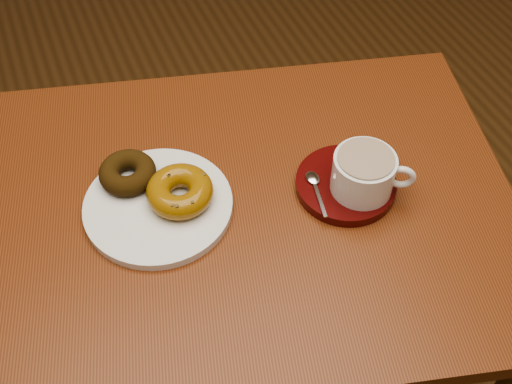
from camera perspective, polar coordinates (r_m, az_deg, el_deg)
name	(u,v)px	position (r m, az deg, el deg)	size (l,w,h in m)	color
cafe_table	(246,250)	(1.16, -0.92, -5.16)	(1.03, 0.87, 0.84)	#643015
donut_plate	(158,206)	(1.05, -8.68, -1.21)	(0.24, 0.24, 0.01)	silver
donut_cinnamon	(128,173)	(1.07, -11.35, 1.70)	(0.09, 0.09, 0.03)	#32200A
donut_caramel	(180,191)	(1.03, -6.78, 0.06)	(0.15, 0.15, 0.04)	#885C0E
saucer	(346,184)	(1.07, 7.97, 0.67)	(0.17, 0.17, 0.02)	#3B0808
coffee_cup	(365,173)	(1.04, 9.63, 1.68)	(0.12, 0.10, 0.07)	silver
teaspoon	(314,182)	(1.05, 5.17, 0.89)	(0.03, 0.10, 0.01)	silver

